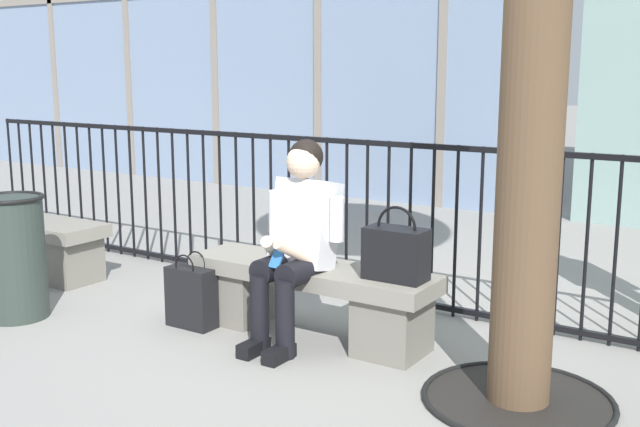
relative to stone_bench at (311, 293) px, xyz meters
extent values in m
plane|color=gray|center=(0.00, 0.00, -0.27)|extent=(60.00, 60.00, 0.00)
cube|color=gray|center=(0.00, 0.00, 0.13)|extent=(1.60, 0.44, 0.10)
cube|color=slate|center=(-0.56, 0.00, -0.10)|extent=(0.36, 0.37, 0.35)
cube|color=slate|center=(0.56, 0.00, -0.10)|extent=(0.36, 0.37, 0.35)
cylinder|color=black|center=(-0.10, -0.18, 0.20)|extent=(0.15, 0.40, 0.15)
cylinder|color=black|center=(-0.10, -0.38, -0.05)|extent=(0.11, 0.11, 0.45)
cube|color=black|center=(-0.10, -0.44, -0.23)|extent=(0.09, 0.22, 0.08)
cylinder|color=black|center=(0.08, -0.18, 0.20)|extent=(0.15, 0.40, 0.15)
cylinder|color=black|center=(0.08, -0.38, -0.05)|extent=(0.11, 0.11, 0.45)
cube|color=black|center=(0.08, -0.44, -0.23)|extent=(0.09, 0.22, 0.08)
cube|color=silver|center=(-0.01, -0.04, 0.44)|extent=(0.36, 0.30, 0.55)
cylinder|color=silver|center=(-0.23, -0.04, 0.49)|extent=(0.08, 0.08, 0.26)
cylinder|color=beige|center=(-0.09, -0.26, 0.32)|extent=(0.16, 0.28, 0.20)
cylinder|color=silver|center=(0.21, -0.04, 0.49)|extent=(0.08, 0.08, 0.26)
cylinder|color=beige|center=(0.07, -0.26, 0.32)|extent=(0.16, 0.28, 0.20)
cube|color=#2D6BB7|center=(-0.01, -0.32, 0.30)|extent=(0.07, 0.10, 0.13)
sphere|color=beige|center=(-0.01, -0.06, 0.81)|extent=(0.20, 0.20, 0.20)
sphere|color=black|center=(-0.01, -0.03, 0.84)|extent=(0.20, 0.20, 0.20)
cube|color=black|center=(0.58, -0.01, 0.33)|extent=(0.35, 0.19, 0.29)
torus|color=black|center=(0.58, -0.01, 0.48)|extent=(0.24, 0.02, 0.24)
cube|color=black|center=(-0.73, -0.27, -0.08)|extent=(0.32, 0.15, 0.39)
torus|color=black|center=(-0.73, -0.33, 0.13)|extent=(0.15, 0.01, 0.15)
torus|color=black|center=(-0.73, -0.22, 0.13)|extent=(0.15, 0.01, 0.15)
cylinder|color=black|center=(-4.06, 0.82, 0.30)|extent=(0.02, 0.02, 1.14)
cylinder|color=black|center=(-3.90, 0.82, 0.30)|extent=(0.02, 0.02, 1.14)
cylinder|color=black|center=(-3.73, 0.82, 0.30)|extent=(0.02, 0.02, 1.14)
cylinder|color=black|center=(-3.57, 0.82, 0.30)|extent=(0.02, 0.02, 1.14)
cylinder|color=black|center=(-3.40, 0.82, 0.30)|extent=(0.02, 0.02, 1.14)
cylinder|color=black|center=(-3.24, 0.82, 0.30)|extent=(0.02, 0.02, 1.14)
cylinder|color=black|center=(-3.07, 0.82, 0.30)|extent=(0.02, 0.02, 1.14)
cylinder|color=black|center=(-2.90, 0.82, 0.30)|extent=(0.02, 0.02, 1.14)
cylinder|color=black|center=(-2.74, 0.82, 0.30)|extent=(0.02, 0.02, 1.14)
cylinder|color=black|center=(-2.57, 0.82, 0.30)|extent=(0.02, 0.02, 1.14)
cylinder|color=black|center=(-2.41, 0.82, 0.30)|extent=(0.02, 0.02, 1.14)
cylinder|color=black|center=(-2.24, 0.82, 0.30)|extent=(0.02, 0.02, 1.14)
cylinder|color=black|center=(-2.07, 0.82, 0.30)|extent=(0.02, 0.02, 1.14)
cylinder|color=black|center=(-1.91, 0.82, 0.30)|extent=(0.02, 0.02, 1.14)
cylinder|color=black|center=(-1.74, 0.82, 0.30)|extent=(0.02, 0.02, 1.14)
cylinder|color=black|center=(-1.58, 0.82, 0.30)|extent=(0.02, 0.02, 1.14)
cylinder|color=black|center=(-1.41, 0.82, 0.30)|extent=(0.02, 0.02, 1.14)
cylinder|color=black|center=(-1.24, 0.82, 0.30)|extent=(0.02, 0.02, 1.14)
cylinder|color=black|center=(-1.08, 0.82, 0.30)|extent=(0.02, 0.02, 1.14)
cylinder|color=black|center=(-0.91, 0.82, 0.30)|extent=(0.02, 0.02, 1.14)
cylinder|color=black|center=(-0.75, 0.82, 0.30)|extent=(0.02, 0.02, 1.14)
cylinder|color=black|center=(-0.58, 0.82, 0.30)|extent=(0.02, 0.02, 1.14)
cylinder|color=black|center=(-0.41, 0.82, 0.30)|extent=(0.02, 0.02, 1.14)
cylinder|color=black|center=(-0.25, 0.82, 0.30)|extent=(0.02, 0.02, 1.14)
cylinder|color=black|center=(-0.08, 0.82, 0.30)|extent=(0.02, 0.02, 1.14)
cylinder|color=black|center=(0.08, 0.82, 0.30)|extent=(0.02, 0.02, 1.14)
cylinder|color=black|center=(0.25, 0.82, 0.30)|extent=(0.02, 0.02, 1.14)
cylinder|color=black|center=(0.41, 0.82, 0.30)|extent=(0.02, 0.02, 1.14)
cylinder|color=black|center=(0.58, 0.82, 0.30)|extent=(0.02, 0.02, 1.14)
cylinder|color=black|center=(0.75, 0.82, 0.30)|extent=(0.02, 0.02, 1.14)
cylinder|color=black|center=(0.91, 0.82, 0.30)|extent=(0.02, 0.02, 1.14)
cylinder|color=black|center=(1.08, 0.82, 0.30)|extent=(0.02, 0.02, 1.14)
cylinder|color=black|center=(1.24, 0.82, 0.30)|extent=(0.02, 0.02, 1.14)
cylinder|color=black|center=(1.41, 0.82, 0.30)|extent=(0.02, 0.02, 1.14)
cylinder|color=black|center=(1.58, 0.82, 0.30)|extent=(0.02, 0.02, 1.14)
cube|color=black|center=(0.00, 0.82, -0.22)|extent=(8.13, 0.04, 0.04)
cube|color=black|center=(0.00, 0.82, 0.85)|extent=(8.13, 0.04, 0.04)
cylinder|color=black|center=(1.38, -0.22, -0.27)|extent=(0.92, 0.92, 0.01)
torus|color=black|center=(1.38, -0.22, -0.26)|extent=(0.95, 0.95, 0.03)
cylinder|color=brown|center=(1.38, -0.22, 1.43)|extent=(0.30, 0.30, 3.40)
cube|color=gray|center=(-2.77, -0.01, 0.13)|extent=(1.60, 0.44, 0.10)
cube|color=slate|center=(-2.21, -0.01, -0.10)|extent=(0.36, 0.37, 0.35)
cylinder|color=#2D3833|center=(-1.82, -0.76, 0.13)|extent=(0.40, 0.40, 0.80)
torus|color=black|center=(-1.82, -0.76, 0.53)|extent=(0.43, 0.43, 0.03)
camera|label=1|loc=(2.50, -3.74, 1.35)|focal=43.10mm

